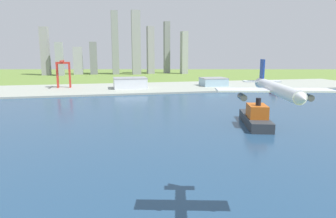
{
  "coord_description": "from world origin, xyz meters",
  "views": [
    {
      "loc": [
        -22.29,
        16.97,
        57.34
      ],
      "look_at": [
        10.81,
        166.73,
        28.33
      ],
      "focal_mm": 32.55,
      "sensor_mm": 36.0,
      "label": 1
    }
  ],
  "objects_px": {
    "port_crane_red": "(63,69)",
    "warehouse_annex": "(213,82)",
    "airplane_landing": "(276,89)",
    "tugboat_small": "(276,91)",
    "warehouse_main": "(130,83)",
    "container_barge": "(256,118)"
  },
  "relations": [
    {
      "from": "tugboat_small",
      "to": "warehouse_main",
      "type": "bearing_deg",
      "value": 155.44
    },
    {
      "from": "airplane_landing",
      "to": "warehouse_main",
      "type": "height_order",
      "value": "airplane_landing"
    },
    {
      "from": "container_barge",
      "to": "warehouse_annex",
      "type": "xyz_separation_m",
      "value": [
        61.82,
        255.01,
        2.66
      ]
    },
    {
      "from": "airplane_landing",
      "to": "warehouse_main",
      "type": "xyz_separation_m",
      "value": [
        -8.18,
        379.99,
        -35.57
      ]
    },
    {
      "from": "port_crane_red",
      "to": "warehouse_annex",
      "type": "xyz_separation_m",
      "value": [
        235.16,
        -22.71,
        -22.76
      ]
    },
    {
      "from": "airplane_landing",
      "to": "port_crane_red",
      "type": "relative_size",
      "value": 0.96
    },
    {
      "from": "warehouse_main",
      "to": "warehouse_annex",
      "type": "bearing_deg",
      "value": 2.79
    },
    {
      "from": "airplane_landing",
      "to": "warehouse_annex",
      "type": "relative_size",
      "value": 1.01
    },
    {
      "from": "tugboat_small",
      "to": "port_crane_red",
      "type": "xyz_separation_m",
      "value": [
        -290.58,
        117.03,
        28.25
      ]
    },
    {
      "from": "airplane_landing",
      "to": "tugboat_small",
      "type": "height_order",
      "value": "airplane_landing"
    },
    {
      "from": "container_barge",
      "to": "warehouse_main",
      "type": "relative_size",
      "value": 1.22
    },
    {
      "from": "airplane_landing",
      "to": "tugboat_small",
      "type": "distance_m",
      "value": 347.85
    },
    {
      "from": "airplane_landing",
      "to": "port_crane_red",
      "type": "distance_m",
      "value": 423.31
    },
    {
      "from": "port_crane_red",
      "to": "warehouse_annex",
      "type": "height_order",
      "value": "port_crane_red"
    },
    {
      "from": "port_crane_red",
      "to": "warehouse_annex",
      "type": "bearing_deg",
      "value": -5.52
    },
    {
      "from": "airplane_landing",
      "to": "warehouse_annex",
      "type": "height_order",
      "value": "airplane_landing"
    },
    {
      "from": "tugboat_small",
      "to": "port_crane_red",
      "type": "bearing_deg",
      "value": 158.06
    },
    {
      "from": "airplane_landing",
      "to": "warehouse_annex",
      "type": "distance_m",
      "value": 409.03
    },
    {
      "from": "tugboat_small",
      "to": "container_barge",
      "type": "relative_size",
      "value": 0.32
    },
    {
      "from": "tugboat_small",
      "to": "container_barge",
      "type": "xyz_separation_m",
      "value": [
        -117.24,
        -160.69,
        2.84
      ]
    },
    {
      "from": "tugboat_small",
      "to": "port_crane_red",
      "type": "distance_m",
      "value": 314.53
    },
    {
      "from": "tugboat_small",
      "to": "warehouse_main",
      "type": "relative_size",
      "value": 0.39
    }
  ]
}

